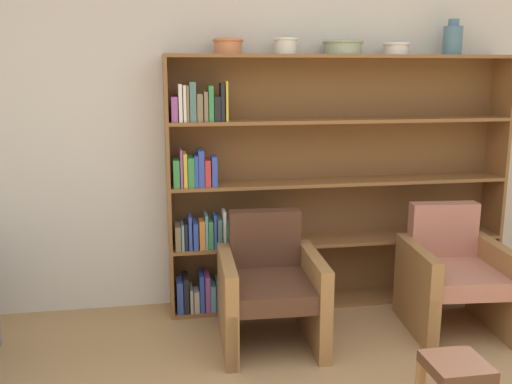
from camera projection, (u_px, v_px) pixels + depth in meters
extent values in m
cube|color=silver|center=(285.00, 121.00, 4.26)|extent=(12.00, 0.06, 2.75)
cube|color=brown|center=(169.00, 189.00, 4.02)|extent=(0.02, 0.30, 1.86)
cube|color=brown|center=(495.00, 178.00, 4.44)|extent=(0.02, 0.30, 1.86)
cube|color=brown|center=(344.00, 56.00, 4.04)|extent=(2.49, 0.30, 0.02)
cube|color=brown|center=(336.00, 298.00, 4.42)|extent=(2.49, 0.30, 0.03)
cube|color=brown|center=(334.00, 179.00, 4.37)|extent=(2.49, 0.01, 1.86)
cube|color=#334CB2|center=(180.00, 295.00, 4.15)|extent=(0.04, 0.17, 0.24)
cube|color=black|center=(186.00, 293.00, 4.17)|extent=(0.04, 0.20, 0.26)
cube|color=#B2A899|center=(191.00, 298.00, 4.18)|extent=(0.02, 0.18, 0.17)
cube|color=#B2A899|center=(196.00, 300.00, 4.16)|extent=(0.04, 0.13, 0.16)
cube|color=#334CB2|center=(201.00, 291.00, 4.19)|extent=(0.03, 0.20, 0.27)
cube|color=#994C99|center=(207.00, 291.00, 4.19)|extent=(0.04, 0.19, 0.27)
cube|color=#669EB2|center=(212.00, 295.00, 4.20)|extent=(0.04, 0.19, 0.20)
cube|color=#4C756B|center=(217.00, 293.00, 4.19)|extent=(0.02, 0.16, 0.23)
cube|color=#4C756B|center=(221.00, 293.00, 4.20)|extent=(0.02, 0.16, 0.24)
cube|color=brown|center=(338.00, 240.00, 4.32)|extent=(2.49, 0.30, 0.03)
cube|color=#7F6B4C|center=(178.00, 236.00, 4.07)|extent=(0.04, 0.20, 0.17)
cube|color=#669EB2|center=(182.00, 235.00, 4.07)|extent=(0.02, 0.19, 0.18)
cube|color=black|center=(186.00, 235.00, 4.06)|extent=(0.02, 0.17, 0.19)
cube|color=#334CB2|center=(190.00, 232.00, 4.05)|extent=(0.02, 0.15, 0.24)
cube|color=#334CB2|center=(195.00, 234.00, 4.09)|extent=(0.03, 0.19, 0.19)
cube|color=orange|center=(202.00, 234.00, 4.06)|extent=(0.04, 0.13, 0.21)
cube|color=#669EB2|center=(206.00, 230.00, 4.08)|extent=(0.02, 0.17, 0.25)
cube|color=#388C47|center=(210.00, 233.00, 4.10)|extent=(0.03, 0.17, 0.20)
cube|color=#334CB2|center=(215.00, 230.00, 4.08)|extent=(0.02, 0.14, 0.25)
cube|color=#4C756B|center=(219.00, 232.00, 4.10)|extent=(0.03, 0.17, 0.21)
cube|color=white|center=(224.00, 229.00, 4.09)|extent=(0.02, 0.14, 0.27)
cube|color=#388C47|center=(229.00, 234.00, 4.12)|extent=(0.04, 0.16, 0.17)
cube|color=#994C99|center=(234.00, 234.00, 4.11)|extent=(0.02, 0.14, 0.18)
cube|color=#669EB2|center=(237.00, 232.00, 4.12)|extent=(0.02, 0.15, 0.20)
cube|color=black|center=(242.00, 230.00, 4.12)|extent=(0.04, 0.14, 0.23)
cube|color=brown|center=(340.00, 181.00, 4.23)|extent=(2.49, 0.30, 0.02)
cube|color=#388C47|center=(176.00, 173.00, 3.95)|extent=(0.04, 0.15, 0.19)
cube|color=#994C99|center=(181.00, 167.00, 3.97)|extent=(0.02, 0.20, 0.26)
cube|color=gold|center=(185.00, 169.00, 3.98)|extent=(0.03, 0.19, 0.24)
cube|color=#388C47|center=(191.00, 171.00, 3.99)|extent=(0.04, 0.20, 0.21)
cube|color=#334CB2|center=(196.00, 170.00, 3.98)|extent=(0.02, 0.18, 0.22)
cube|color=#334CB2|center=(201.00, 168.00, 3.99)|extent=(0.04, 0.18, 0.26)
cube|color=red|center=(207.00, 172.00, 4.01)|extent=(0.04, 0.19, 0.19)
cube|color=#334CB2|center=(214.00, 171.00, 3.98)|extent=(0.04, 0.13, 0.21)
cube|color=brown|center=(342.00, 120.00, 4.13)|extent=(2.49, 0.30, 0.02)
cube|color=#994C99|center=(174.00, 109.00, 3.88)|extent=(0.04, 0.19, 0.17)
cube|color=white|center=(180.00, 103.00, 3.85)|extent=(0.02, 0.14, 0.25)
cube|color=white|center=(184.00, 103.00, 3.86)|extent=(0.02, 0.15, 0.25)
cube|color=#7F6B4C|center=(187.00, 104.00, 3.87)|extent=(0.02, 0.16, 0.24)
cube|color=#4C756B|center=(192.00, 102.00, 3.89)|extent=(0.04, 0.19, 0.27)
cube|color=#7F6B4C|center=(199.00, 107.00, 3.89)|extent=(0.04, 0.17, 0.19)
cube|color=#7F6B4C|center=(205.00, 107.00, 3.88)|extent=(0.03, 0.13, 0.20)
cube|color=#388C47|center=(211.00, 104.00, 3.88)|extent=(0.03, 0.13, 0.24)
cube|color=black|center=(217.00, 109.00, 3.89)|extent=(0.04, 0.12, 0.17)
cube|color=black|center=(222.00, 102.00, 3.90)|extent=(0.02, 0.13, 0.26)
cube|color=gold|center=(226.00, 101.00, 3.92)|extent=(0.02, 0.18, 0.27)
cylinder|color=#C67547|center=(228.00, 47.00, 3.89)|extent=(0.19, 0.19, 0.10)
torus|color=#C67547|center=(228.00, 40.00, 3.88)|extent=(0.22, 0.22, 0.02)
cylinder|color=silver|center=(286.00, 46.00, 3.95)|extent=(0.15, 0.15, 0.11)
torus|color=silver|center=(286.00, 39.00, 3.94)|extent=(0.17, 0.17, 0.02)
cylinder|color=gray|center=(343.00, 48.00, 4.02)|extent=(0.26, 0.26, 0.09)
torus|color=gray|center=(343.00, 42.00, 4.02)|extent=(0.29, 0.29, 0.02)
cylinder|color=silver|center=(396.00, 49.00, 4.09)|extent=(0.17, 0.17, 0.08)
torus|color=silver|center=(397.00, 44.00, 4.08)|extent=(0.19, 0.19, 0.02)
cylinder|color=slate|center=(453.00, 41.00, 4.15)|extent=(0.14, 0.14, 0.20)
cylinder|color=slate|center=(454.00, 23.00, 4.12)|extent=(0.08, 0.08, 0.05)
cube|color=olive|center=(326.00, 337.00, 3.43)|extent=(0.07, 0.07, 0.35)
cube|color=olive|center=(231.00, 343.00, 3.35)|extent=(0.07, 0.07, 0.35)
cube|color=olive|center=(304.00, 298.00, 4.02)|extent=(0.07, 0.07, 0.35)
cube|color=olive|center=(223.00, 302.00, 3.94)|extent=(0.07, 0.07, 0.35)
cube|color=#4C2D1E|center=(271.00, 288.00, 3.64)|extent=(0.50, 0.66, 0.12)
cube|color=#4C2D1E|center=(265.00, 240.00, 3.86)|extent=(0.48, 0.14, 0.41)
cube|color=olive|center=(314.00, 299.00, 3.70)|extent=(0.10, 0.68, 0.59)
cube|color=olive|center=(228.00, 303.00, 3.62)|extent=(0.10, 0.68, 0.59)
cube|color=olive|center=(431.00, 326.00, 3.58)|extent=(0.08, 0.08, 0.35)
cube|color=olive|center=(475.00, 287.00, 4.22)|extent=(0.08, 0.08, 0.35)
cube|color=olive|center=(400.00, 289.00, 4.17)|extent=(0.08, 0.08, 0.35)
cube|color=#B2705B|center=(457.00, 276.00, 3.86)|extent=(0.54, 0.68, 0.12)
cube|color=#B2705B|center=(443.00, 231.00, 4.08)|extent=(0.49, 0.16, 0.41)
cube|color=olive|center=(496.00, 287.00, 3.90)|extent=(0.14, 0.68, 0.59)
cube|color=olive|center=(416.00, 289.00, 3.85)|extent=(0.14, 0.68, 0.59)
cube|color=olive|center=(464.00, 382.00, 3.00)|extent=(0.04, 0.04, 0.28)
cube|color=#4C2D1E|center=(457.00, 366.00, 2.82)|extent=(0.29, 0.29, 0.06)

